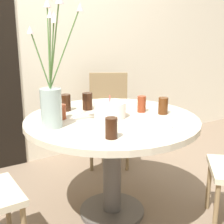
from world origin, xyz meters
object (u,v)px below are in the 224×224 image
chair_right_flank (109,114)px  flower_vase (52,93)px  side_plate (157,125)px  drink_glass_1 (61,112)px  drink_glass_4 (111,128)px  birthday_cake (110,110)px  drink_glass_0 (66,103)px  drink_glass_3 (142,104)px  drink_glass_5 (163,106)px  drink_glass_2 (87,101)px

chair_right_flank → flower_vase: flower_vase is taller
flower_vase → side_plate: flower_vase is taller
drink_glass_1 → drink_glass_4: 0.50m
birthday_cake → drink_glass_0: (-0.19, 0.32, 0.01)m
chair_right_flank → drink_glass_3: bearing=-74.9°
chair_right_flank → flower_vase: size_ratio=1.16×
side_plate → drink_glass_3: (0.12, 0.32, 0.05)m
flower_vase → drink_glass_1: flower_vase is taller
birthday_cake → flower_vase: size_ratio=0.28×
drink_glass_0 → drink_glass_4: drink_glass_0 is taller
side_plate → drink_glass_4: (-0.36, -0.04, 0.05)m
drink_glass_5 → drink_glass_3: bearing=129.1°
flower_vase → drink_glass_4: (0.20, -0.35, -0.15)m
side_plate → drink_glass_3: drink_glass_3 is taller
drink_glass_0 → birthday_cake: bearing=-59.5°
drink_glass_3 → side_plate: bearing=-109.9°
drink_glass_1 → drink_glass_5: (0.67, -0.26, 0.01)m
drink_glass_3 → drink_glass_4: (-0.47, -0.36, 0.00)m
flower_vase → drink_glass_4: size_ratio=6.51×
flower_vase → drink_glass_0: size_ratio=6.35×
birthday_cake → drink_glass_1: (-0.30, 0.13, -0.00)m
birthday_cake → drink_glass_2: (-0.04, 0.26, 0.01)m
drink_glass_0 → side_plate: bearing=-61.9°
drink_glass_3 → birthday_cake: bearing=179.8°
chair_right_flank → drink_glass_2: size_ratio=7.04×
flower_vase → drink_glass_5: bearing=-8.4°
birthday_cake → side_plate: 0.36m
side_plate → drink_glass_0: (-0.34, 0.64, 0.06)m
drink_glass_4 → drink_glass_3: bearing=37.2°
drink_glass_2 → drink_glass_4: size_ratio=1.07×
birthday_cake → chair_right_flank: bearing=59.8°
drink_glass_4 → birthday_cake: bearing=60.2°
drink_glass_0 → flower_vase: bearing=-124.3°
birthday_cake → drink_glass_0: 0.37m
side_plate → drink_glass_3: bearing=70.1°
side_plate → drink_glass_5: (0.21, 0.20, 0.05)m
drink_glass_2 → birthday_cake: bearing=-82.1°
drink_glass_0 → drink_glass_4: (-0.02, -0.68, -0.00)m
drink_glass_2 → drink_glass_3: bearing=-41.1°
chair_right_flank → drink_glass_1: size_ratio=8.84×
drink_glass_5 → side_plate: bearing=-137.4°
flower_vase → drink_glass_2: 0.49m
drink_glass_3 → drink_glass_4: size_ratio=1.00×
drink_glass_2 → drink_glass_3: size_ratio=1.07×
drink_glass_1 → drink_glass_4: drink_glass_4 is taller
birthday_cake → side_plate: size_ratio=1.08×
birthday_cake → flower_vase: flower_vase is taller
side_plate → drink_glass_2: (-0.19, 0.58, 0.06)m
flower_vase → drink_glass_5: (0.78, -0.12, -0.15)m
chair_right_flank → flower_vase: (-0.88, -0.82, 0.45)m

